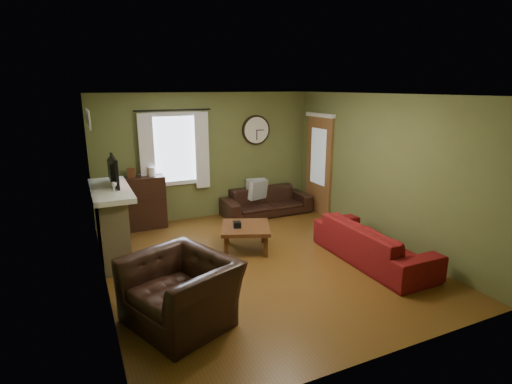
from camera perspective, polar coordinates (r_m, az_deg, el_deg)
name	(u,v)px	position (r m, az deg, el deg)	size (l,w,h in m)	color
floor	(261,262)	(6.46, 0.69, -9.97)	(4.60, 5.20, 0.00)	brown
ceiling	(261,95)	(5.86, 0.77, 13.75)	(4.60, 5.20, 0.00)	white
wall_left	(99,201)	(5.48, -21.53, -1.15)	(0.00, 5.20, 2.60)	#596232
wall_right	(380,170)	(7.30, 17.28, 3.02)	(0.00, 5.20, 2.60)	#596232
wall_back	(207,156)	(8.41, -6.94, 5.08)	(4.60, 0.00, 2.60)	#596232
wall_front	(380,242)	(3.95, 17.28, -6.81)	(4.60, 0.00, 2.60)	#596232
fireplace	(112,226)	(6.81, -19.91, -4.59)	(0.40, 1.40, 1.10)	tan
firebox	(125,239)	(6.91, -18.16, -6.37)	(0.04, 0.60, 0.55)	black
mantel	(110,190)	(6.65, -20.10, 0.24)	(0.58, 1.60, 0.08)	white
tv	(109,175)	(6.75, -20.21, 2.31)	(0.60, 0.08, 0.35)	black
tv_screen	(114,171)	(6.74, -19.58, 2.85)	(0.02, 0.62, 0.36)	#994C3F
medallion_left	(89,121)	(6.11, -22.71, 9.38)	(0.28, 0.28, 0.03)	white
medallion_mid	(88,119)	(6.46, -22.86, 9.61)	(0.28, 0.28, 0.03)	white
medallion_right	(87,117)	(6.81, -22.99, 9.81)	(0.28, 0.28, 0.03)	white
window_pane	(174,149)	(8.17, -11.64, 6.02)	(1.00, 0.02, 1.30)	silver
curtain_rod	(173,110)	(8.00, -11.76, 11.38)	(0.03, 0.03, 1.50)	black
curtain_left	(147,154)	(7.98, -15.31, 5.23)	(0.28, 0.04, 1.55)	silver
curtain_right	(202,150)	(8.22, -7.72, 5.90)	(0.28, 0.04, 1.55)	silver
wall_clock	(256,130)	(8.69, 0.05, 8.83)	(0.64, 0.06, 0.64)	white
door	(319,166)	(8.76, 8.97, 3.74)	(0.05, 0.90, 2.10)	brown
bookshelf	(142,203)	(8.07, -15.92, -1.51)	(0.87, 0.37, 1.03)	black
book	(136,178)	(8.24, -16.82, 1.95)	(0.19, 0.25, 0.02)	#4C2A15
sofa_brown	(266,201)	(8.71, 1.48, -1.36)	(1.93, 0.75, 0.56)	black
pillow_left	(258,190)	(8.63, 0.30, 0.34)	(0.42, 0.13, 0.42)	#959BA4
pillow_right	(256,188)	(8.74, -0.03, 0.53)	(0.43, 0.13, 0.43)	#959BA4
sofa_red	(373,243)	(6.64, 16.34, -6.97)	(2.14, 0.84, 0.63)	#640E0F
armchair	(181,291)	(4.90, -10.70, -13.71)	(1.21, 1.05, 0.78)	black
coffee_table	(246,238)	(6.85, -1.50, -6.55)	(0.80, 0.80, 0.43)	#4C2A15
tissue_box	(237,229)	(6.72, -2.74, -5.29)	(0.13, 0.13, 0.10)	black
wine_glass_a	(115,189)	(6.08, -19.56, 0.38)	(0.07, 0.07, 0.20)	white
wine_glass_b	(114,188)	(6.21, -19.67, 0.53)	(0.06, 0.06, 0.18)	white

